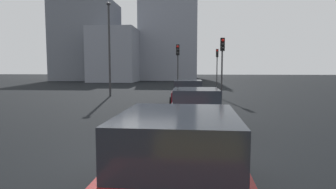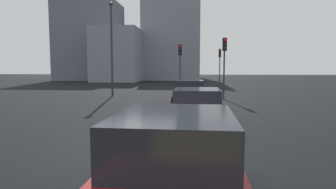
{
  "view_description": "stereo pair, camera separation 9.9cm",
  "coord_description": "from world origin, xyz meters",
  "px_view_note": "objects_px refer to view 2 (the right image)",
  "views": [
    {
      "loc": [
        -6.9,
        -1.56,
        2.3
      ],
      "look_at": [
        1.5,
        -0.96,
        1.5
      ],
      "focal_mm": 31.15,
      "sensor_mm": 36.0,
      "label": 1
    },
    {
      "loc": [
        -6.9,
        -1.66,
        2.3
      ],
      "look_at": [
        1.5,
        -0.96,
        1.5
      ],
      "focal_mm": 31.15,
      "sensor_mm": 36.0,
      "label": 2
    }
  ],
  "objects_px": {
    "car_silver_left_second": "(197,110)",
    "traffic_light_near_right": "(220,60)",
    "street_lamp_kerbside": "(112,41)",
    "traffic_light_near_left": "(224,55)",
    "car_red_left_third": "(175,168)",
    "traffic_light_far_left": "(180,58)",
    "car_maroon_left_lead": "(190,93)"
  },
  "relations": [
    {
      "from": "car_maroon_left_lead",
      "to": "car_red_left_third",
      "type": "distance_m",
      "value": 13.17
    },
    {
      "from": "traffic_light_far_left",
      "to": "street_lamp_kerbside",
      "type": "xyz_separation_m",
      "value": [
        -2.37,
        5.22,
        1.26
      ]
    },
    {
      "from": "car_red_left_third",
      "to": "traffic_light_near_right",
      "type": "height_order",
      "value": "traffic_light_near_right"
    },
    {
      "from": "car_silver_left_second",
      "to": "traffic_light_near_right",
      "type": "height_order",
      "value": "traffic_light_near_right"
    },
    {
      "from": "traffic_light_near_left",
      "to": "car_maroon_left_lead",
      "type": "bearing_deg",
      "value": -42.17
    },
    {
      "from": "car_red_left_third",
      "to": "traffic_light_near_left",
      "type": "relative_size",
      "value": 1.12
    },
    {
      "from": "car_silver_left_second",
      "to": "traffic_light_near_right",
      "type": "distance_m",
      "value": 22.59
    },
    {
      "from": "car_maroon_left_lead",
      "to": "street_lamp_kerbside",
      "type": "bearing_deg",
      "value": 50.07
    },
    {
      "from": "traffic_light_near_left",
      "to": "traffic_light_near_right",
      "type": "xyz_separation_m",
      "value": [
        12.24,
        -0.81,
        -0.02
      ]
    },
    {
      "from": "car_maroon_left_lead",
      "to": "traffic_light_near_right",
      "type": "relative_size",
      "value": 1.01
    },
    {
      "from": "street_lamp_kerbside",
      "to": "car_silver_left_second",
      "type": "bearing_deg",
      "value": -151.4
    },
    {
      "from": "car_red_left_third",
      "to": "street_lamp_kerbside",
      "type": "height_order",
      "value": "street_lamp_kerbside"
    },
    {
      "from": "car_silver_left_second",
      "to": "traffic_light_near_right",
      "type": "relative_size",
      "value": 1.0
    },
    {
      "from": "traffic_light_near_right",
      "to": "street_lamp_kerbside",
      "type": "distance_m",
      "value": 14.07
    },
    {
      "from": "car_maroon_left_lead",
      "to": "street_lamp_kerbside",
      "type": "xyz_separation_m",
      "value": [
        5.02,
        6.11,
        3.53
      ]
    },
    {
      "from": "car_maroon_left_lead",
      "to": "street_lamp_kerbside",
      "type": "relative_size",
      "value": 0.6
    },
    {
      "from": "car_red_left_third",
      "to": "traffic_light_far_left",
      "type": "xyz_separation_m",
      "value": [
        20.56,
        0.8,
        2.21
      ]
    },
    {
      "from": "traffic_light_near_left",
      "to": "street_lamp_kerbside",
      "type": "height_order",
      "value": "street_lamp_kerbside"
    },
    {
      "from": "car_maroon_left_lead",
      "to": "street_lamp_kerbside",
      "type": "distance_m",
      "value": 8.66
    },
    {
      "from": "car_red_left_third",
      "to": "traffic_light_near_left",
      "type": "bearing_deg",
      "value": -6.61
    },
    {
      "from": "car_maroon_left_lead",
      "to": "traffic_light_near_left",
      "type": "xyz_separation_m",
      "value": [
        3.27,
        -2.38,
        2.35
      ]
    },
    {
      "from": "traffic_light_near_left",
      "to": "traffic_light_near_right",
      "type": "distance_m",
      "value": 12.27
    },
    {
      "from": "traffic_light_far_left",
      "to": "street_lamp_kerbside",
      "type": "relative_size",
      "value": 0.58
    },
    {
      "from": "traffic_light_far_left",
      "to": "street_lamp_kerbside",
      "type": "height_order",
      "value": "street_lamp_kerbside"
    },
    {
      "from": "traffic_light_far_left",
      "to": "traffic_light_near_left",
      "type": "bearing_deg",
      "value": 41.84
    },
    {
      "from": "traffic_light_near_left",
      "to": "car_red_left_third",
      "type": "bearing_deg",
      "value": -14.66
    },
    {
      "from": "car_silver_left_second",
      "to": "traffic_light_near_left",
      "type": "height_order",
      "value": "traffic_light_near_left"
    },
    {
      "from": "traffic_light_near_right",
      "to": "street_lamp_kerbside",
      "type": "height_order",
      "value": "street_lamp_kerbside"
    },
    {
      "from": "traffic_light_near_left",
      "to": "traffic_light_far_left",
      "type": "xyz_separation_m",
      "value": [
        4.12,
        3.27,
        -0.08
      ]
    },
    {
      "from": "traffic_light_near_left",
      "to": "traffic_light_near_right",
      "type": "height_order",
      "value": "traffic_light_near_left"
    },
    {
      "from": "car_silver_left_second",
      "to": "street_lamp_kerbside",
      "type": "distance_m",
      "value": 13.89
    },
    {
      "from": "car_maroon_left_lead",
      "to": "traffic_light_near_right",
      "type": "distance_m",
      "value": 16.0
    }
  ]
}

